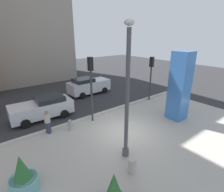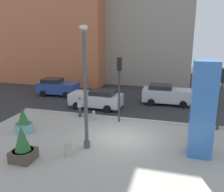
{
  "view_description": "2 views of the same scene",
  "coord_description": "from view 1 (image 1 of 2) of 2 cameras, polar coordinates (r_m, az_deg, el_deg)",
  "views": [
    {
      "loc": [
        -6.97,
        -7.5,
        6.07
      ],
      "look_at": [
        -0.16,
        1.11,
        2.2
      ],
      "focal_mm": 28.35,
      "sensor_mm": 36.0,
      "label": 1
    },
    {
      "loc": [
        3.12,
        -13.45,
        6.28
      ],
      "look_at": [
        -0.9,
        0.99,
        2.34
      ],
      "focal_mm": 38.82,
      "sensor_mm": 36.0,
      "label": 2
    }
  ],
  "objects": [
    {
      "name": "car_passing_lane",
      "position": [
        18.86,
        -7.58,
        3.33
      ],
      "size": [
        4.43,
        2.04,
        1.77
      ],
      "color": "silver",
      "rests_on": "ground_plane"
    },
    {
      "name": "pedestrian_crossing",
      "position": [
        11.98,
        -20.12,
        -7.56
      ],
      "size": [
        0.44,
        0.44,
        1.59
      ],
      "color": "#33384C",
      "rests_on": "ground_plane"
    },
    {
      "name": "plaza_pavement",
      "position": [
        10.75,
        11.44,
        -15.41
      ],
      "size": [
        18.0,
        10.0,
        0.02
      ],
      "primitive_type": "cube",
      "color": "#ADA89E",
      "rests_on": "ground_plane"
    },
    {
      "name": "car_far_lane",
      "position": [
        14.3,
        -21.43,
        -3.53
      ],
      "size": [
        4.5,
        2.23,
        1.6
      ],
      "color": "silver",
      "rests_on": "ground_plane"
    },
    {
      "name": "ground_plane",
      "position": [
        14.75,
        -6.5,
        -5.02
      ],
      "size": [
        60.0,
        60.0,
        0.0
      ],
      "primitive_type": "plane",
      "color": "#2D2D30"
    },
    {
      "name": "traffic_light_corner",
      "position": [
        16.84,
        12.48,
        7.73
      ],
      "size": [
        0.28,
        0.42,
        4.12
      ],
      "color": "#333833",
      "rests_on": "ground_plane"
    },
    {
      "name": "traffic_light_far_side",
      "position": [
        12.19,
        -6.82,
        5.34
      ],
      "size": [
        0.28,
        0.42,
        4.64
      ],
      "color": "#333833",
      "rests_on": "ground_plane"
    },
    {
      "name": "potted_plant_near_left",
      "position": [
        8.59,
        -26.77,
        -22.43
      ],
      "size": [
        1.15,
        1.15,
        1.67
      ],
      "color": "#6BB2B2",
      "rests_on": "ground_plane"
    },
    {
      "name": "fire_hydrant",
      "position": [
        12.21,
        -13.38,
        -9.0
      ],
      "size": [
        0.36,
        0.26,
        0.75
      ],
      "color": "#99999E",
      "rests_on": "ground_plane"
    },
    {
      "name": "curb_strip",
      "position": [
        14.04,
        -4.59,
        -5.91
      ],
      "size": [
        18.0,
        0.24,
        0.16
      ],
      "primitive_type": "cube",
      "color": "#B7B2A8",
      "rests_on": "ground_plane"
    },
    {
      "name": "art_pillar_blue",
      "position": [
        13.61,
        20.97,
        2.87
      ],
      "size": [
        1.19,
        1.19,
        4.99
      ],
      "primitive_type": "cube",
      "color": "#3870BC",
      "rests_on": "ground_plane"
    },
    {
      "name": "lamp_post",
      "position": [
        8.32,
        4.91,
        -0.53
      ],
      "size": [
        0.44,
        0.44,
        6.66
      ],
      "color": "#4C4C51",
      "rests_on": "ground_plane"
    },
    {
      "name": "concrete_bollard",
      "position": [
        8.71,
        6.45,
        -21.57
      ],
      "size": [
        0.36,
        0.36,
        0.75
      ],
      "primitive_type": "cylinder",
      "color": "#B2ADA3",
      "rests_on": "ground_plane"
    }
  ]
}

